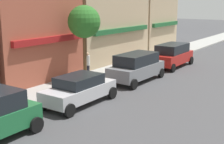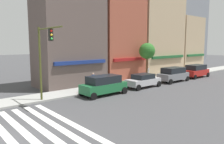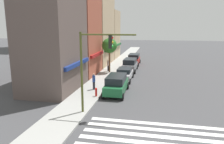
# 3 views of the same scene
# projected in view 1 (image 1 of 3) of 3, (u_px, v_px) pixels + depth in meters

# --- Properties ---
(sedan_silver) EXTENTS (4.41, 2.02, 1.59)m
(sedan_silver) POSITION_uv_depth(u_px,v_px,m) (79.00, 89.00, 16.69)
(sedan_silver) COLOR #B7B7BC
(sedan_silver) RESTS_ON ground_plane
(suv_grey) EXTENTS (4.74, 2.12, 1.94)m
(suv_grey) POSITION_uv_depth(u_px,v_px,m) (136.00, 67.00, 21.50)
(suv_grey) COLOR slate
(suv_grey) RESTS_ON ground_plane
(suv_red) EXTENTS (4.71, 2.12, 1.94)m
(suv_red) POSITION_uv_depth(u_px,v_px,m) (172.00, 55.00, 26.29)
(suv_red) COLOR #B21E19
(suv_red) RESTS_ON ground_plane
(pedestrian_white_shirt) EXTENTS (0.32, 0.32, 1.77)m
(pedestrian_white_shirt) POSITION_uv_depth(u_px,v_px,m) (88.00, 64.00, 22.08)
(pedestrian_white_shirt) COLOR #23232D
(pedestrian_white_shirt) RESTS_ON sidewalk_left
(street_tree) EXTENTS (2.18, 2.18, 5.05)m
(street_tree) POSITION_uv_depth(u_px,v_px,m) (84.00, 22.00, 20.64)
(street_tree) COLOR brown
(street_tree) RESTS_ON sidewalk_left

